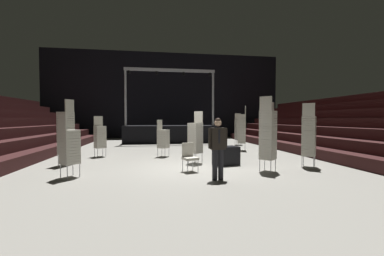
% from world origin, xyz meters
% --- Properties ---
extents(ground_plane, '(22.00, 30.00, 0.10)m').
position_xyz_m(ground_plane, '(0.00, 0.00, -0.05)').
color(ground_plane, gray).
extents(arena_end_wall, '(22.00, 0.30, 8.00)m').
position_xyz_m(arena_end_wall, '(0.00, 15.00, 4.00)').
color(arena_end_wall, black).
rests_on(arena_end_wall, ground_plane).
extents(bleacher_bank_right, '(5.25, 24.00, 3.15)m').
position_xyz_m(bleacher_bank_right, '(8.38, 1.00, 1.58)').
color(bleacher_bank_right, black).
rests_on(bleacher_bank_right, ground_plane).
extents(stage_riser, '(6.73, 2.52, 5.32)m').
position_xyz_m(stage_riser, '(0.00, 10.05, 0.71)').
color(stage_riser, black).
rests_on(stage_riser, ground_plane).
extents(man_with_tie, '(0.57, 0.26, 1.77)m').
position_xyz_m(man_with_tie, '(0.59, -1.87, 1.01)').
color(man_with_tie, black).
rests_on(man_with_tie, ground_plane).
extents(chair_stack_front_left, '(0.47, 0.47, 2.14)m').
position_xyz_m(chair_stack_front_left, '(4.48, 7.40, 1.07)').
color(chair_stack_front_left, '#B2B5BA').
rests_on(chair_stack_front_left, ground_plane).
extents(chair_stack_front_right, '(0.62, 0.62, 2.48)m').
position_xyz_m(chair_stack_front_right, '(2.52, -1.01, 1.24)').
color(chair_stack_front_right, '#B2B5BA').
rests_on(chair_stack_front_right, ground_plane).
extents(chair_stack_mid_left, '(0.61, 0.61, 1.88)m').
position_xyz_m(chair_stack_mid_left, '(-3.67, 3.29, 0.94)').
color(chair_stack_mid_left, '#B2B5BA').
rests_on(chair_stack_mid_left, ground_plane).
extents(chair_stack_mid_right, '(0.62, 0.62, 2.05)m').
position_xyz_m(chair_stack_mid_right, '(0.42, 0.90, 1.03)').
color(chair_stack_mid_right, '#B2B5BA').
rests_on(chair_stack_mid_right, ground_plane).
extents(chair_stack_mid_centre, '(0.61, 0.61, 2.56)m').
position_xyz_m(chair_stack_mid_centre, '(4.32, 2.72, 1.28)').
color(chair_stack_mid_centre, '#B2B5BA').
rests_on(chair_stack_mid_centre, ground_plane).
extents(chair_stack_rear_left, '(0.61, 0.61, 1.71)m').
position_xyz_m(chair_stack_rear_left, '(-0.77, 2.86, 0.86)').
color(chair_stack_rear_left, '#B2B5BA').
rests_on(chair_stack_rear_left, ground_plane).
extents(chair_stack_rear_right, '(0.62, 0.62, 2.31)m').
position_xyz_m(chair_stack_rear_right, '(4.33, -0.53, 1.15)').
color(chair_stack_rear_right, '#B2B5BA').
rests_on(chair_stack_rear_right, ground_plane).
extents(chair_stack_rear_centre, '(0.57, 0.57, 2.48)m').
position_xyz_m(chair_stack_rear_centre, '(3.65, 4.51, 1.24)').
color(chair_stack_rear_centre, '#B2B5BA').
rests_on(chair_stack_rear_centre, ground_plane).
extents(chair_stack_aisle_left, '(0.59, 0.59, 2.48)m').
position_xyz_m(chair_stack_aisle_left, '(-4.49, 1.28, 1.24)').
color(chair_stack_aisle_left, '#B2B5BA').
rests_on(chair_stack_aisle_left, ground_plane).
extents(chair_stack_aisle_right, '(0.62, 0.62, 1.88)m').
position_xyz_m(chair_stack_aisle_right, '(-3.69, -0.90, 0.94)').
color(chair_stack_aisle_right, '#B2B5BA').
rests_on(chair_stack_aisle_right, ground_plane).
extents(equipment_road_case, '(1.01, 0.79, 0.70)m').
position_xyz_m(equipment_road_case, '(1.49, 0.34, 0.35)').
color(equipment_road_case, black).
rests_on(equipment_road_case, ground_plane).
extents(loose_chair_near_man, '(0.56, 0.56, 0.95)m').
position_xyz_m(loose_chair_near_man, '(-0.05, -0.60, 0.53)').
color(loose_chair_near_man, '#B2B5BA').
rests_on(loose_chair_near_man, ground_plane).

